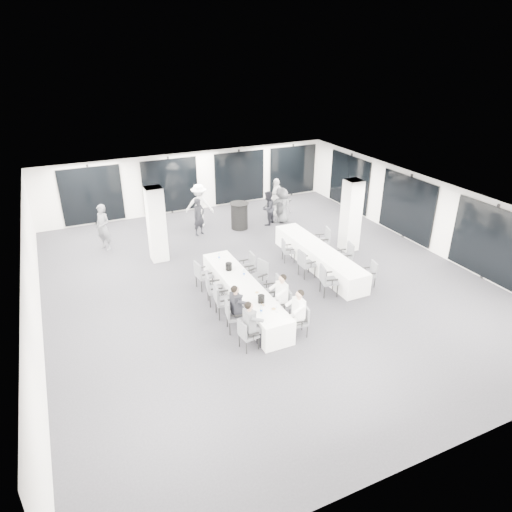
{
  "coord_description": "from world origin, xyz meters",
  "views": [
    {
      "loc": [
        -6.01,
        -12.39,
        7.5
      ],
      "look_at": [
        -0.37,
        -0.2,
        1.11
      ],
      "focal_mm": 32.0,
      "sensor_mm": 36.0,
      "label": 1
    }
  ],
  "objects_px": {
    "chair_main_right_mid": "(274,290)",
    "standing_guest_e": "(283,204)",
    "chair_main_right_far": "(249,265)",
    "standing_guest_d": "(277,194)",
    "chair_main_left_second": "(232,314)",
    "chair_main_right_near": "(301,319)",
    "cocktail_table": "(239,216)",
    "chair_main_left_mid": "(221,299)",
    "chair_main_left_far": "(202,274)",
    "chair_side_left_mid": "(305,262)",
    "chair_side_right_mid": "(347,254)",
    "chair_side_left_far": "(287,249)",
    "ice_bucket_near": "(261,299)",
    "ice_bucket_far": "(229,267)",
    "chair_main_left_near": "(246,333)",
    "chair_main_left_fourth": "(212,287)",
    "chair_side_right_far": "(324,239)",
    "standing_guest_c": "(199,203)",
    "banquet_table_side": "(318,257)",
    "chair_side_left_near": "(327,279)",
    "standing_guest_f": "(281,203)",
    "standing_guest_b": "(268,206)",
    "chair_main_right_second": "(285,302)",
    "standing_guest_a": "(199,214)",
    "banquet_table_main": "(243,294)",
    "chair_side_right_near": "(370,272)",
    "standing_guest_g": "(103,224)",
    "chair_main_right_fourth": "(259,274)"
  },
  "relations": [
    {
      "from": "chair_main_right_mid",
      "to": "standing_guest_e",
      "type": "distance_m",
      "value": 7.26
    },
    {
      "from": "chair_main_right_far",
      "to": "standing_guest_d",
      "type": "distance_m",
      "value": 6.6
    },
    {
      "from": "chair_main_left_second",
      "to": "chair_main_right_near",
      "type": "height_order",
      "value": "chair_main_left_second"
    },
    {
      "from": "cocktail_table",
      "to": "chair_main_left_mid",
      "type": "height_order",
      "value": "cocktail_table"
    },
    {
      "from": "chair_main_left_far",
      "to": "standing_guest_d",
      "type": "height_order",
      "value": "standing_guest_d"
    },
    {
      "from": "chair_main_left_second",
      "to": "chair_side_left_mid",
      "type": "bearing_deg",
      "value": 130.42
    },
    {
      "from": "chair_side_left_mid",
      "to": "chair_side_right_mid",
      "type": "distance_m",
      "value": 1.67
    },
    {
      "from": "chair_side_left_far",
      "to": "ice_bucket_near",
      "type": "xyz_separation_m",
      "value": [
        -2.66,
        -3.41,
        0.37
      ]
    },
    {
      "from": "chair_side_left_mid",
      "to": "ice_bucket_far",
      "type": "height_order",
      "value": "ice_bucket_far"
    },
    {
      "from": "chair_side_left_far",
      "to": "ice_bucket_near",
      "type": "relative_size",
      "value": 3.78
    },
    {
      "from": "cocktail_table",
      "to": "chair_main_left_near",
      "type": "relative_size",
      "value": 1.3
    },
    {
      "from": "chair_main_left_fourth",
      "to": "ice_bucket_far",
      "type": "height_order",
      "value": "chair_main_left_fourth"
    },
    {
      "from": "chair_side_right_far",
      "to": "standing_guest_c",
      "type": "distance_m",
      "value": 5.86
    },
    {
      "from": "chair_main_right_far",
      "to": "chair_side_left_mid",
      "type": "xyz_separation_m",
      "value": [
        1.84,
        -0.66,
        0.02
      ]
    },
    {
      "from": "cocktail_table",
      "to": "standing_guest_e",
      "type": "distance_m",
      "value": 2.11
    },
    {
      "from": "banquet_table_side",
      "to": "chair_side_left_near",
      "type": "bearing_deg",
      "value": -114.34
    },
    {
      "from": "standing_guest_f",
      "to": "ice_bucket_near",
      "type": "bearing_deg",
      "value": 46.03
    },
    {
      "from": "standing_guest_c",
      "to": "standing_guest_d",
      "type": "height_order",
      "value": "standing_guest_c"
    },
    {
      "from": "standing_guest_e",
      "to": "chair_main_right_mid",
      "type": "bearing_deg",
      "value": 127.89
    },
    {
      "from": "chair_main_left_near",
      "to": "standing_guest_b",
      "type": "height_order",
      "value": "standing_guest_b"
    },
    {
      "from": "chair_side_left_near",
      "to": "standing_guest_c",
      "type": "height_order",
      "value": "standing_guest_c"
    },
    {
      "from": "cocktail_table",
      "to": "standing_guest_f",
      "type": "bearing_deg",
      "value": -2.11
    },
    {
      "from": "chair_main_left_far",
      "to": "chair_main_right_second",
      "type": "bearing_deg",
      "value": 25.62
    },
    {
      "from": "banquet_table_side",
      "to": "standing_guest_a",
      "type": "height_order",
      "value": "standing_guest_a"
    },
    {
      "from": "chair_main_right_mid",
      "to": "ice_bucket_near",
      "type": "height_order",
      "value": "chair_main_right_mid"
    },
    {
      "from": "chair_side_left_near",
      "to": "chair_side_right_mid",
      "type": "distance_m",
      "value": 2.12
    },
    {
      "from": "standing_guest_e",
      "to": "standing_guest_f",
      "type": "height_order",
      "value": "standing_guest_f"
    },
    {
      "from": "banquet_table_main",
      "to": "chair_side_left_far",
      "type": "bearing_deg",
      "value": 39.1
    },
    {
      "from": "chair_side_right_far",
      "to": "standing_guest_f",
      "type": "distance_m",
      "value": 3.64
    },
    {
      "from": "chair_main_left_far",
      "to": "chair_main_right_far",
      "type": "distance_m",
      "value": 1.67
    },
    {
      "from": "chair_main_left_far",
      "to": "chair_main_right_near",
      "type": "height_order",
      "value": "chair_main_left_far"
    },
    {
      "from": "standing_guest_f",
      "to": "standing_guest_e",
      "type": "bearing_deg",
      "value": 147.34
    },
    {
      "from": "banquet_table_main",
      "to": "chair_main_left_mid",
      "type": "bearing_deg",
      "value": -160.03
    },
    {
      "from": "chair_main_right_far",
      "to": "chair_side_right_near",
      "type": "bearing_deg",
      "value": -118.49
    },
    {
      "from": "chair_main_left_near",
      "to": "chair_main_left_fourth",
      "type": "xyz_separation_m",
      "value": [
        -0.01,
        2.57,
        0.07
      ]
    },
    {
      "from": "chair_main_right_far",
      "to": "chair_side_left_mid",
      "type": "relative_size",
      "value": 0.97
    },
    {
      "from": "chair_main_left_far",
      "to": "ice_bucket_far",
      "type": "distance_m",
      "value": 0.97
    },
    {
      "from": "chair_main_right_mid",
      "to": "standing_guest_a",
      "type": "bearing_deg",
      "value": 9.76
    },
    {
      "from": "banquet_table_main",
      "to": "chair_side_left_mid",
      "type": "xyz_separation_m",
      "value": [
        2.67,
        0.82,
        0.19
      ]
    },
    {
      "from": "chair_side_left_far",
      "to": "ice_bucket_far",
      "type": "relative_size",
      "value": 3.5
    },
    {
      "from": "chair_main_right_mid",
      "to": "standing_guest_b",
      "type": "height_order",
      "value": "standing_guest_b"
    },
    {
      "from": "chair_side_right_mid",
      "to": "banquet_table_side",
      "type": "bearing_deg",
      "value": 66.99
    },
    {
      "from": "chair_side_right_far",
      "to": "chair_main_left_far",
      "type": "bearing_deg",
      "value": 112.56
    },
    {
      "from": "cocktail_table",
      "to": "chair_main_left_second",
      "type": "relative_size",
      "value": 1.19
    },
    {
      "from": "ice_bucket_far",
      "to": "chair_main_right_far",
      "type": "bearing_deg",
      "value": 26.54
    },
    {
      "from": "banquet_table_main",
      "to": "chair_side_left_far",
      "type": "distance_m",
      "value": 3.46
    },
    {
      "from": "banquet_table_main",
      "to": "standing_guest_g",
      "type": "bearing_deg",
      "value": 117.88
    },
    {
      "from": "chair_side_right_near",
      "to": "standing_guest_e",
      "type": "height_order",
      "value": "standing_guest_e"
    },
    {
      "from": "chair_main_right_fourth",
      "to": "chair_side_right_near",
      "type": "bearing_deg",
      "value": -124.13
    },
    {
      "from": "chair_side_right_near",
      "to": "chair_side_right_far",
      "type": "relative_size",
      "value": 0.85
    }
  ]
}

